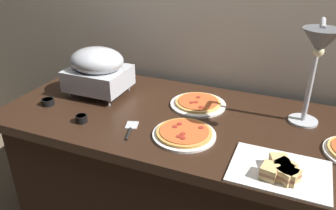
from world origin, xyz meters
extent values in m
cube|color=beige|center=(0.00, 0.50, 1.20)|extent=(4.40, 0.04, 2.40)
cube|color=black|center=(0.00, 0.00, 0.73)|extent=(1.90, 0.84, 0.05)
cube|color=black|center=(0.00, 0.00, 0.35)|extent=(1.75, 0.74, 0.71)
cylinder|color=#B7BABF|center=(-0.69, -0.03, 0.78)|extent=(0.01, 0.01, 0.04)
cylinder|color=#B7BABF|center=(-0.43, -0.03, 0.78)|extent=(0.01, 0.01, 0.04)
cylinder|color=#B7BABF|center=(-0.69, 0.19, 0.78)|extent=(0.01, 0.01, 0.04)
cylinder|color=#B7BABF|center=(-0.43, 0.19, 0.78)|extent=(0.01, 0.01, 0.04)
cube|color=#B7BABF|center=(-0.56, 0.08, 0.86)|extent=(0.32, 0.27, 0.12)
ellipsoid|color=#B7BABF|center=(-0.56, 0.08, 0.96)|extent=(0.31, 0.26, 0.14)
cylinder|color=#B7BABF|center=(0.54, 0.18, 0.77)|extent=(0.14, 0.14, 0.01)
cylinder|color=#B7BABF|center=(0.54, 0.18, 1.02)|extent=(0.02, 0.02, 0.49)
cylinder|color=#B7BABF|center=(0.54, 0.09, 1.26)|extent=(0.02, 0.18, 0.02)
cone|color=#595B60|center=(0.54, 0.00, 1.21)|extent=(0.15, 0.15, 0.10)
sphere|color=#F9EAB2|center=(0.54, 0.00, 1.17)|extent=(0.04, 0.04, 0.04)
cylinder|color=white|center=(0.01, 0.15, 0.77)|extent=(0.30, 0.30, 0.01)
cylinder|color=#DBA856|center=(0.01, 0.15, 0.78)|extent=(0.24, 0.24, 0.01)
cylinder|color=#C65628|center=(0.01, 0.15, 0.79)|extent=(0.21, 0.21, 0.00)
cylinder|color=maroon|center=(-0.01, 0.11, 0.79)|extent=(0.02, 0.02, 0.00)
cylinder|color=maroon|center=(0.00, 0.19, 0.79)|extent=(0.02, 0.02, 0.00)
cylinder|color=maroon|center=(0.01, 0.13, 0.79)|extent=(0.02, 0.02, 0.00)
cylinder|color=maroon|center=(0.05, 0.08, 0.79)|extent=(0.02, 0.02, 0.00)
cylinder|color=white|center=(0.05, -0.17, 0.77)|extent=(0.29, 0.29, 0.01)
cylinder|color=#C68E42|center=(0.05, -0.17, 0.78)|extent=(0.25, 0.25, 0.01)
cylinder|color=#C65628|center=(0.05, -0.17, 0.79)|extent=(0.22, 0.22, 0.00)
cylinder|color=maroon|center=(0.01, -0.12, 0.79)|extent=(0.02, 0.02, 0.00)
cylinder|color=maroon|center=(0.11, -0.12, 0.79)|extent=(0.02, 0.02, 0.00)
cylinder|color=maroon|center=(0.00, -0.15, 0.79)|extent=(0.02, 0.02, 0.00)
cylinder|color=maroon|center=(0.05, -0.23, 0.79)|extent=(0.02, 0.02, 0.00)
cylinder|color=maroon|center=(0.06, -0.20, 0.79)|extent=(0.02, 0.02, 0.00)
cylinder|color=maroon|center=(0.07, -0.23, 0.79)|extent=(0.02, 0.02, 0.00)
cube|color=white|center=(0.48, -0.28, 0.77)|extent=(0.37, 0.27, 0.01)
cube|color=tan|center=(0.50, -0.29, 0.78)|extent=(0.09, 0.09, 0.02)
cube|color=#9E6642|center=(0.50, -0.29, 0.80)|extent=(0.09, 0.09, 0.01)
cube|color=tan|center=(0.50, -0.29, 0.81)|extent=(0.09, 0.09, 0.02)
cube|color=tan|center=(0.51, -0.33, 0.78)|extent=(0.09, 0.10, 0.02)
cube|color=#9E6642|center=(0.51, -0.33, 0.80)|extent=(0.09, 0.10, 0.01)
cube|color=tan|center=(0.51, -0.33, 0.81)|extent=(0.09, 0.10, 0.02)
cube|color=tan|center=(0.51, -0.34, 0.78)|extent=(0.08, 0.07, 0.02)
cube|color=#9E6642|center=(0.51, -0.34, 0.80)|extent=(0.08, 0.07, 0.01)
cube|color=tan|center=(0.51, -0.34, 0.81)|extent=(0.08, 0.07, 0.02)
cube|color=tan|center=(0.48, -0.27, 0.78)|extent=(0.09, 0.09, 0.02)
cube|color=#9E6642|center=(0.48, -0.27, 0.80)|extent=(0.09, 0.09, 0.01)
cube|color=tan|center=(0.48, -0.27, 0.81)|extent=(0.09, 0.09, 0.02)
cube|color=tan|center=(0.45, -0.33, 0.78)|extent=(0.07, 0.08, 0.02)
cube|color=#9E6642|center=(0.45, -0.33, 0.80)|extent=(0.07, 0.08, 0.01)
cube|color=tan|center=(0.45, -0.33, 0.81)|extent=(0.07, 0.08, 0.02)
cylinder|color=black|center=(-0.74, -0.15, 0.78)|extent=(0.07, 0.07, 0.03)
cylinder|color=gold|center=(-0.74, -0.15, 0.79)|extent=(0.06, 0.06, 0.01)
cylinder|color=black|center=(-0.46, -0.24, 0.78)|extent=(0.06, 0.06, 0.04)
cylinder|color=gold|center=(-0.46, -0.24, 0.79)|extent=(0.05, 0.05, 0.01)
cube|color=#B7BABF|center=(-0.21, -0.18, 0.76)|extent=(0.07, 0.08, 0.00)
cylinder|color=black|center=(-0.19, -0.26, 0.76)|extent=(0.04, 0.10, 0.01)
camera|label=1|loc=(0.49, -1.41, 1.57)|focal=36.12mm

